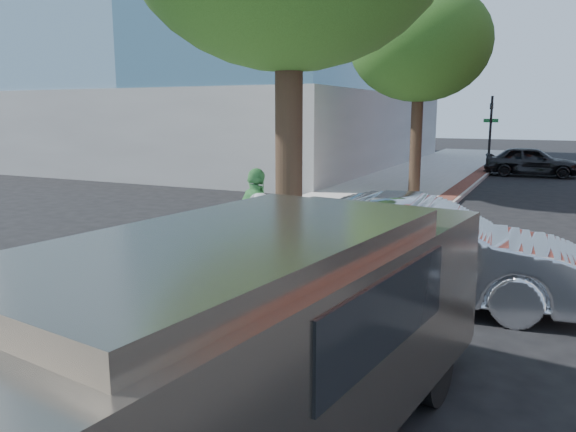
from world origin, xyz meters
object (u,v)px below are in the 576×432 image
Objects in this scene: person_gray at (257,244)px; person_officer at (189,278)px; bg_car at (531,161)px; person_green at (257,222)px; sedan_silver at (420,250)px; van at (271,328)px; parking_meter at (324,232)px.

person_gray is 1.98m from person_officer.
person_green is at bearing 168.17° from bg_car.
person_officer is 3.91m from sedan_silver.
van is at bearing 171.04° from sedan_silver.
sedan_silver reaches higher than bg_car.
van reaches higher than person_gray.
person_green is 2.89m from sedan_silver.
parking_meter is 0.91× the size of person_gray.
van is at bearing 3.83° from person_gray.
person_officer is (0.10, -1.98, -0.00)m from person_gray.
bg_car is at bearing -7.63° from sedan_silver.
parking_meter reaches higher than bg_car.
sedan_silver is (1.28, 1.00, -0.37)m from parking_meter.
person_green is 0.32× the size of van.
bg_car is at bearing 95.24° from van.
parking_meter is 1.09m from person_gray.
bg_car is (3.66, 20.50, -0.39)m from person_green.
parking_meter is at bearing 172.70° from bg_car.
person_green reaches higher than person_officer.
parking_meter is 0.35× the size of bg_car.
person_officer is at bearing 170.96° from bg_car.
person_officer is at bearing 139.93° from sedan_silver.
person_gray reaches higher than bg_car.
parking_meter is at bearing -174.32° from person_green.
person_green is 20.82m from bg_car.
sedan_silver is at bearing -47.52° from person_officer.
person_officer is 3.03m from person_green.
sedan_silver reaches higher than parking_meter.
person_officer is at bearing -23.75° from person_gray.
person_officer is (-0.94, -2.22, -0.25)m from parking_meter.
person_gray is 1.00× the size of person_officer.
person_green is 5.13m from van.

